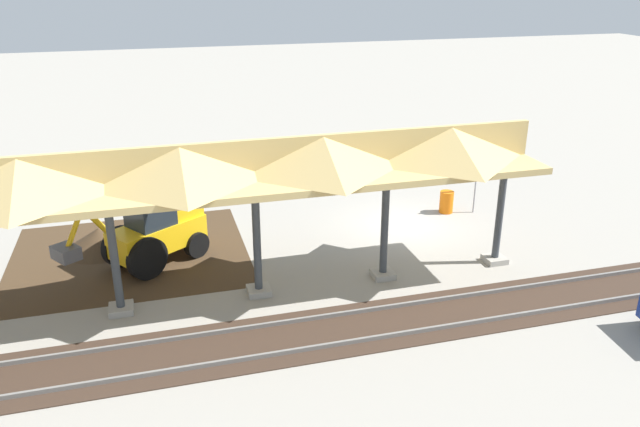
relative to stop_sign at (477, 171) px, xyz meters
name	(u,v)px	position (x,y,z in m)	size (l,w,h in m)	color
ground_plane	(403,225)	(3.31, 0.51, -1.78)	(120.00, 120.00, 0.00)	gray
dirt_work_zone	(130,255)	(13.57, 0.43, -1.78)	(8.01, 7.00, 0.01)	#42301E
platform_canopy	(103,176)	(13.80, 4.36, 2.40)	(25.68, 3.20, 4.90)	#9E998E
rail_tracks	(489,307)	(3.31, 7.06, -1.75)	(60.00, 2.58, 0.15)	slate
stop_sign	(477,171)	(0.00, 0.00, 0.00)	(0.76, 0.06, 2.47)	gray
backhoe	(153,229)	(12.68, 1.32, -0.51)	(4.86, 3.84, 2.82)	#EAB214
dirt_mound	(101,249)	(14.57, -0.38, -1.78)	(5.06, 5.06, 1.62)	#42301E
traffic_barrel	(446,202)	(1.08, -0.31, -1.33)	(0.56, 0.56, 0.90)	orange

